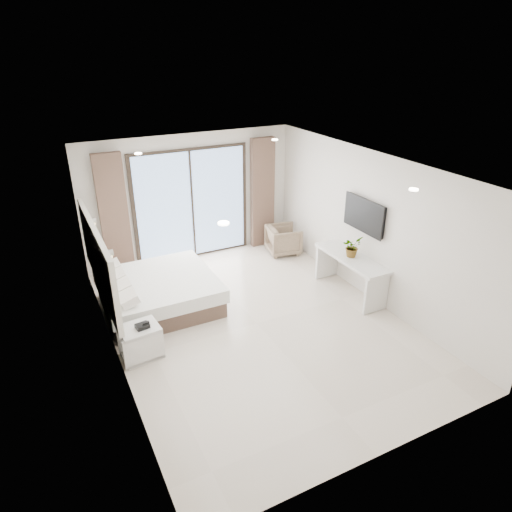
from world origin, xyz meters
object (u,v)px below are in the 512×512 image
object	(u,v)px
nightstand	(141,342)
armchair	(284,239)
console_desk	(351,266)
bed	(158,292)

from	to	relation	value
nightstand	armchair	bearing A→B (deg)	25.89
console_desk	bed	bearing A→B (deg)	161.04
bed	nightstand	size ratio (longest dim) A/B	3.21
nightstand	console_desk	size ratio (longest dim) A/B	0.37
armchair	bed	bearing A→B (deg)	118.50
console_desk	armchair	world-z (taller)	console_desk
bed	nightstand	xyz separation A→B (m)	(-0.64, -1.30, -0.03)
nightstand	armchair	distance (m)	4.46
nightstand	armchair	xyz separation A→B (m)	(3.82, 2.30, 0.09)
bed	nightstand	world-z (taller)	bed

